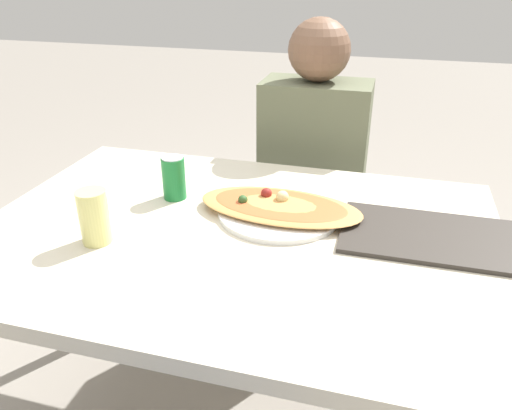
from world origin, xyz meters
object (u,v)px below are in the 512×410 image
(person_seated, at_px, (313,157))
(drink_glass, at_px, (94,217))
(chair_far_seated, at_px, (315,195))
(soda_can, at_px, (174,178))
(dining_table, at_px, (236,252))
(pizza_main, at_px, (280,208))

(person_seated, relative_size, drink_glass, 8.87)
(person_seated, bearing_deg, chair_far_seated, -90.00)
(person_seated, bearing_deg, soda_can, 60.27)
(person_seated, xyz_separation_m, drink_glass, (-0.40, -0.83, 0.12))
(person_seated, bearing_deg, dining_table, 82.73)
(chair_far_seated, height_order, pizza_main, chair_far_seated)
(person_seated, bearing_deg, drink_glass, 64.52)
(person_seated, height_order, soda_can, person_seated)
(pizza_main, bearing_deg, person_seated, 90.19)
(soda_can, bearing_deg, pizza_main, -3.65)
(chair_far_seated, xyz_separation_m, person_seated, (-0.00, -0.12, 0.21))
(chair_far_seated, height_order, soda_can, chair_far_seated)
(dining_table, bearing_deg, drink_glass, -154.63)
(chair_far_seated, xyz_separation_m, soda_can, (-0.31, -0.67, 0.32))
(pizza_main, xyz_separation_m, soda_can, (-0.32, 0.02, 0.04))
(dining_table, relative_size, person_seated, 1.10)
(soda_can, relative_size, drink_glass, 0.92)
(soda_can, bearing_deg, person_seated, 60.27)
(dining_table, distance_m, soda_can, 0.29)
(dining_table, distance_m, pizza_main, 0.17)
(dining_table, xyz_separation_m, person_seated, (0.09, 0.69, 0.02))
(chair_far_seated, bearing_deg, dining_table, 83.77)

